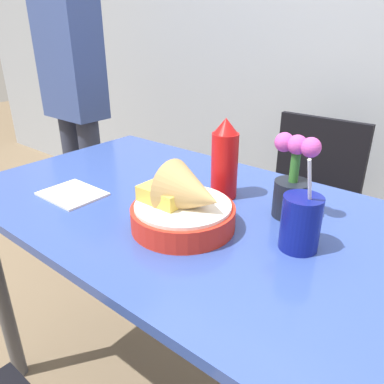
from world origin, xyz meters
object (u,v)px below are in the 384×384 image
object	(u,v)px
chair_far_window	(307,196)
person_standing	(74,88)
ketchup_bottle	(225,160)
food_basket	(186,206)
drink_cup	(300,224)
flower_vase	(293,183)

from	to	relation	value
chair_far_window	person_standing	size ratio (longest dim) A/B	0.53
chair_far_window	ketchup_bottle	size ratio (longest dim) A/B	3.81
food_basket	person_standing	world-z (taller)	person_standing
chair_far_window	person_standing	distance (m)	1.24
chair_far_window	drink_cup	distance (m)	0.95
drink_cup	flower_vase	world-z (taller)	drink_cup
food_basket	ketchup_bottle	size ratio (longest dim) A/B	1.11
chair_far_window	ketchup_bottle	xyz separation A→B (m)	(0.03, -0.72, 0.37)
chair_far_window	food_basket	bearing A→B (deg)	-85.71
chair_far_window	drink_cup	world-z (taller)	drink_cup
drink_cup	person_standing	xyz separation A→B (m)	(-1.41, 0.43, 0.09)
flower_vase	person_standing	bearing A→B (deg)	167.16
flower_vase	person_standing	distance (m)	1.36
drink_cup	chair_far_window	bearing A→B (deg)	110.34
person_standing	food_basket	bearing A→B (deg)	-23.84
chair_far_window	drink_cup	bearing A→B (deg)	-69.66
chair_far_window	food_basket	world-z (taller)	food_basket
ketchup_bottle	person_standing	xyz separation A→B (m)	(-1.13, 0.31, 0.04)
chair_far_window	flower_vase	world-z (taller)	flower_vase
ketchup_bottle	person_standing	world-z (taller)	person_standing
ketchup_bottle	flower_vase	distance (m)	0.20
flower_vase	ketchup_bottle	bearing A→B (deg)	-177.59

